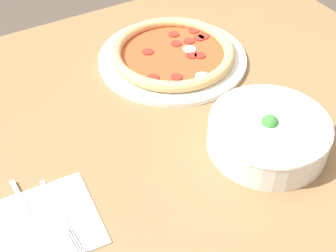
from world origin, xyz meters
TOP-DOWN VIEW (x-y plane):
  - dining_table at (0.00, 0.00)m, footprint 1.17×1.00m
  - pizza at (-0.08, -0.19)m, footprint 0.35×0.35m
  - bowl at (-0.10, 0.14)m, footprint 0.23×0.23m
  - napkin at (0.33, 0.11)m, footprint 0.17×0.17m
  - fork at (0.30, 0.10)m, footprint 0.02×0.17m
  - knife at (0.35, 0.10)m, footprint 0.02×0.23m

SIDE VIEW (x-z plane):
  - dining_table at x=0.00m, z-range 0.28..1.05m
  - napkin at x=0.33m, z-range 0.77..0.77m
  - knife at x=0.35m, z-range 0.77..0.78m
  - fork at x=0.30m, z-range 0.77..0.78m
  - pizza at x=-0.08m, z-range 0.77..0.81m
  - bowl at x=-0.10m, z-range 0.77..0.85m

